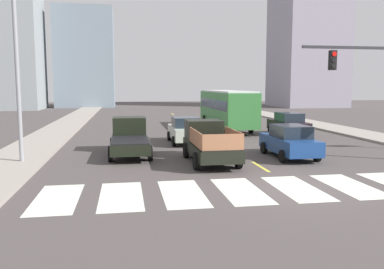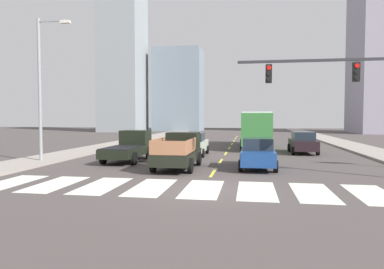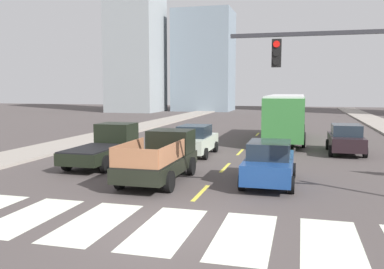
{
  "view_description": "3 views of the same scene",
  "coord_description": "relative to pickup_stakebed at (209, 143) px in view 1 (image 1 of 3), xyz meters",
  "views": [
    {
      "loc": [
        -6.19,
        -13.67,
        3.78
      ],
      "look_at": [
        -2.49,
        8.52,
        1.02
      ],
      "focal_mm": 37.61,
      "sensor_mm": 36.0,
      "label": 1
    },
    {
      "loc": [
        1.83,
        -13.94,
        2.88
      ],
      "look_at": [
        -2.73,
        14.15,
        1.47
      ],
      "focal_mm": 33.16,
      "sensor_mm": 36.0,
      "label": 2
    },
    {
      "loc": [
        3.45,
        -10.25,
        3.78
      ],
      "look_at": [
        -2.94,
        13.81,
        1.0
      ],
      "focal_mm": 38.46,
      "sensor_mm": 36.0,
      "label": 3
    }
  ],
  "objects": [
    {
      "name": "sedan_mid",
      "position": [
        4.4,
        0.3,
        -0.08
      ],
      "size": [
        2.02,
        4.4,
        1.72
      ],
      "rotation": [
        0.0,
        0.0,
        -0.02
      ],
      "color": "navy",
      "rests_on": "ground"
    },
    {
      "name": "lane_dash_7",
      "position": [
        2.11,
        33.23,
        -0.93
      ],
      "size": [
        0.16,
        2.4,
        0.01
      ],
      "primitive_type": "cube",
      "color": "yellow",
      "rests_on": "ground"
    },
    {
      "name": "lane_dash_6",
      "position": [
        2.11,
        28.23,
        -0.93
      ],
      "size": [
        0.16,
        2.4,
        0.01
      ],
      "primitive_type": "cube",
      "color": "yellow",
      "rests_on": "ground"
    },
    {
      "name": "ground_plane",
      "position": [
        2.11,
        -5.77,
        -0.94
      ],
      "size": [
        160.0,
        160.0,
        0.0
      ],
      "primitive_type": "plane",
      "color": "#4B4442"
    },
    {
      "name": "crosswalk_stripe_4",
      "position": [
        2.11,
        -5.77,
        -0.93
      ],
      "size": [
        1.46,
        3.74,
        0.01
      ],
      "primitive_type": "cube",
      "color": "silver",
      "rests_on": "ground"
    },
    {
      "name": "streetlight_left",
      "position": [
        -8.89,
        0.75,
        4.03
      ],
      "size": [
        2.2,
        0.28,
        9.0
      ],
      "color": "gray",
      "rests_on": "ground"
    },
    {
      "name": "pickup_dark",
      "position": [
        -3.86,
        2.67,
        -0.02
      ],
      "size": [
        2.18,
        5.2,
        1.96
      ],
      "rotation": [
        0.0,
        0.0,
        -0.06
      ],
      "color": "black",
      "rests_on": "ground"
    },
    {
      "name": "crosswalk_stripe_3",
      "position": [
        -0.02,
        -5.77,
        -0.93
      ],
      "size": [
        1.46,
        3.74,
        0.01
      ],
      "primitive_type": "cube",
      "color": "silver",
      "rests_on": "ground"
    },
    {
      "name": "sidewalk_right",
      "position": [
        13.77,
        12.23,
        -0.86
      ],
      "size": [
        3.18,
        110.0,
        0.15
      ],
      "primitive_type": "cube",
      "color": "gray",
      "rests_on": "ground"
    },
    {
      "name": "lane_dash_2",
      "position": [
        2.11,
        8.23,
        -0.93
      ],
      "size": [
        0.16,
        2.4,
        0.01
      ],
      "primitive_type": "cube",
      "color": "yellow",
      "rests_on": "ground"
    },
    {
      "name": "lane_dash_1",
      "position": [
        2.11,
        3.23,
        -0.93
      ],
      "size": [
        0.16,
        2.4,
        0.01
      ],
      "primitive_type": "cube",
      "color": "yellow",
      "rests_on": "ground"
    },
    {
      "name": "block_mid_right",
      "position": [
        -10.72,
        53.19,
        7.49
      ],
      "size": [
        9.73,
        7.64,
        16.86
      ],
      "primitive_type": "cube",
      "color": "gray",
      "rests_on": "ground"
    },
    {
      "name": "lane_dash_5",
      "position": [
        2.11,
        23.23,
        -0.93
      ],
      "size": [
        0.16,
        2.4,
        0.01
      ],
      "primitive_type": "cube",
      "color": "yellow",
      "rests_on": "ground"
    },
    {
      "name": "crosswalk_stripe_2",
      "position": [
        -2.15,
        -5.77,
        -0.93
      ],
      "size": [
        1.46,
        3.74,
        0.01
      ],
      "primitive_type": "cube",
      "color": "silver",
      "rests_on": "ground"
    },
    {
      "name": "crosswalk_stripe_0",
      "position": [
        -6.4,
        -5.77,
        -0.93
      ],
      "size": [
        1.46,
        3.74,
        0.01
      ],
      "primitive_type": "cube",
      "color": "silver",
      "rests_on": "ground"
    },
    {
      "name": "pickup_stakebed",
      "position": [
        0.0,
        0.0,
        0.0
      ],
      "size": [
        2.18,
        5.2,
        1.96
      ],
      "rotation": [
        0.0,
        0.0,
        0.04
      ],
      "color": "black",
      "rests_on": "ground"
    },
    {
      "name": "sedan_near_left",
      "position": [
        -0.23,
        6.44,
        -0.08
      ],
      "size": [
        2.02,
        4.4,
        1.72
      ],
      "rotation": [
        0.0,
        0.0,
        -0.01
      ],
      "color": "beige",
      "rests_on": "ground"
    },
    {
      "name": "sidewalk_left",
      "position": [
        -9.56,
        12.23,
        -0.86
      ],
      "size": [
        3.18,
        110.0,
        0.15
      ],
      "primitive_type": "cube",
      "color": "gray",
      "rests_on": "ground"
    },
    {
      "name": "block_mid_left",
      "position": [
        27.9,
        48.53,
        14.92
      ],
      "size": [
        10.85,
        11.92,
        31.71
      ],
      "primitive_type": "cube",
      "color": "#928C9B",
      "rests_on": "ground"
    },
    {
      "name": "lane_dash_0",
      "position": [
        2.11,
        -1.77,
        -0.93
      ],
      "size": [
        0.16,
        2.4,
        0.01
      ],
      "primitive_type": "cube",
      "color": "yellow",
      "rests_on": "ground"
    },
    {
      "name": "sedan_far",
      "position": [
        8.13,
        9.29,
        -0.08
      ],
      "size": [
        2.02,
        4.4,
        1.72
      ],
      "rotation": [
        0.0,
        0.0,
        -0.01
      ],
      "color": "black",
      "rests_on": "ground"
    },
    {
      "name": "crosswalk_stripe_1",
      "position": [
        -4.28,
        -5.77,
        -0.93
      ],
      "size": [
        1.46,
        3.74,
        0.01
      ],
      "primitive_type": "cube",
      "color": "silver",
      "rests_on": "ground"
    },
    {
      "name": "tower_tall_centre",
      "position": [
        -20.8,
        47.54,
        13.94
      ],
      "size": [
        7.81,
        8.65,
        29.76
      ],
      "primitive_type": "cube",
      "color": "gray",
      "rests_on": "ground"
    },
    {
      "name": "lane_dash_4",
      "position": [
        2.11,
        18.23,
        -0.93
      ],
      "size": [
        0.16,
        2.4,
        0.01
      ],
      "primitive_type": "cube",
      "color": "yellow",
      "rests_on": "ground"
    },
    {
      "name": "city_bus",
      "position": [
        4.53,
        14.15,
        1.02
      ],
      "size": [
        2.72,
        10.8,
        3.32
      ],
      "rotation": [
        0.0,
        0.0,
        0.01
      ],
      "color": "#367B38",
      "rests_on": "ground"
    },
    {
      "name": "crosswalk_stripe_5",
      "position": [
        4.24,
        -5.77,
        -0.93
      ],
      "size": [
        1.46,
        3.74,
        0.01
      ],
      "primitive_type": "cube",
      "color": "silver",
      "rests_on": "ground"
    },
    {
      "name": "lane_dash_3",
      "position": [
        2.11,
        13.23,
        -0.93
      ],
      "size": [
        0.16,
        2.4,
        0.01
      ],
      "primitive_type": "cube",
      "color": "yellow",
      "rests_on": "ground"
    }
  ]
}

